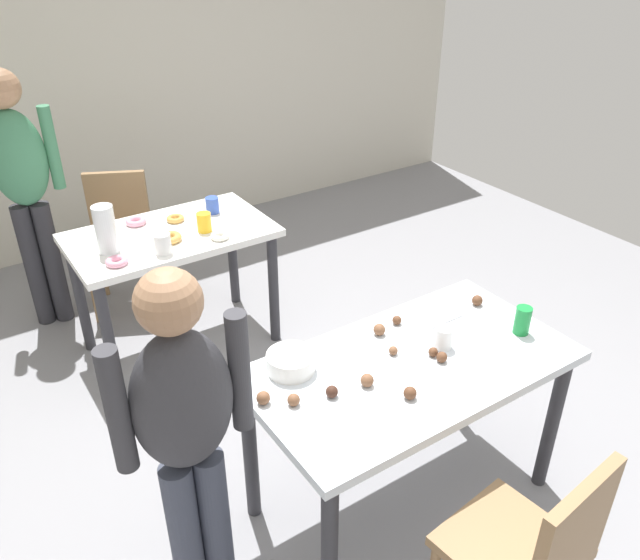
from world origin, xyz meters
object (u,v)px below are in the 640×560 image
person_girl_near (187,432)px  mixing_bowl (291,362)px  dining_table_near (410,383)px  person_adult_far (23,180)px  soda_can (522,320)px  dining_table_far (172,251)px  pitcher_far (106,229)px  chair_near_table (534,549)px  chair_far_table (120,233)px

person_girl_near → mixing_bowl: size_ratio=7.68×
person_girl_near → mixing_bowl: person_girl_near is taller
dining_table_near → person_adult_far: 2.53m
dining_table_near → soda_can: bearing=-10.8°
dining_table_far → soda_can: bearing=-63.9°
dining_table_near → person_girl_near: bearing=179.0°
soda_can → pitcher_far: size_ratio=0.48×
chair_near_table → mixing_bowl: bearing=109.4°
chair_far_table → person_adult_far: 0.66m
person_girl_near → mixing_bowl: (0.51, 0.20, -0.07)m
dining_table_near → soda_can: soda_can is taller
mixing_bowl → pitcher_far: bearing=101.1°
pitcher_far → chair_near_table: bearing=-75.4°
mixing_bowl → dining_table_near: bearing=-27.7°
person_adult_far → dining_table_near: bearing=-68.6°
mixing_bowl → chair_near_table: bearing=-70.6°
chair_far_table → soda_can: 2.61m
chair_far_table → mixing_bowl: bearing=-89.6°
pitcher_far → soda_can: bearing=-54.6°
person_adult_far → soda_can: (1.43, -2.44, -0.14)m
chair_far_table → person_girl_near: 2.37m
dining_table_far → person_adult_far: size_ratio=0.70×
dining_table_near → chair_near_table: chair_near_table is taller
chair_near_table → pitcher_far: (-0.60, 2.31, 0.38)m
dining_table_near → dining_table_far: same height
dining_table_far → soda_can: (0.85, -1.73, 0.18)m
dining_table_far → person_adult_far: 0.97m
dining_table_far → soda_can: 1.94m
pitcher_far → person_adult_far: bearing=106.9°
person_girl_near → person_adult_far: 2.33m
chair_near_table → pitcher_far: size_ratio=3.44×
dining_table_far → chair_far_table: 0.70m
chair_far_table → dining_table_near: bearing=-79.3°
dining_table_far → pitcher_far: (-0.35, -0.05, 0.25)m
chair_near_table → person_adult_far: 3.21m
dining_table_near → pitcher_far: (-0.69, 1.59, 0.23)m
person_girl_near → chair_far_table: bearing=77.9°
person_adult_far → mixing_bowl: 2.19m
chair_near_table → mixing_bowl: (-0.33, 0.94, 0.29)m
dining_table_near → soda_can: 0.54m
dining_table_near → person_girl_near: person_girl_near is taller
dining_table_far → dining_table_near: bearing=-78.3°
chair_far_table → soda_can: bearing=-68.6°
dining_table_near → chair_far_table: 2.36m
chair_far_table → mixing_bowl: chair_far_table is taller
dining_table_far → mixing_bowl: 1.43m
person_adult_far → pitcher_far: person_adult_far is taller
chair_far_table → soda_can: size_ratio=7.13×
chair_near_table → soda_can: (0.60, 0.63, 0.31)m
mixing_bowl → pitcher_far: size_ratio=0.74×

